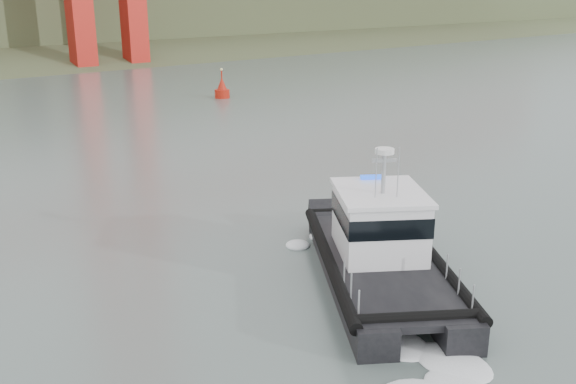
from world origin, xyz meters
The scene contains 3 objects.
ground centered at (0.00, 0.00, 0.00)m, with size 400.00×400.00×0.00m, color #556560.
patrol_boat centered at (1.07, 1.06, 1.39)m, with size 9.64×11.87×5.55m.
nav_buoy centered at (19.97, 42.10, 0.86)m, with size 1.57×1.57×3.27m.
Camera 1 is at (-16.16, -14.96, 11.11)m, focal length 40.00 mm.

